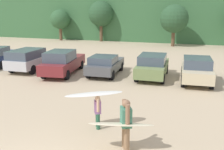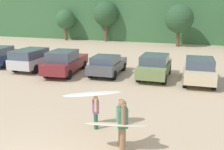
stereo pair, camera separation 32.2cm
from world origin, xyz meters
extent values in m
cube|color=#38663D|center=(0.00, 35.49, 3.60)|extent=(108.00, 12.00, 7.20)
cylinder|color=brown|center=(-14.34, 28.25, 0.91)|extent=(0.43, 0.43, 1.81)
sphere|color=#2D5633|center=(-14.34, 28.25, 2.97)|extent=(2.73, 2.73, 2.73)
cylinder|color=brown|center=(-8.43, 28.96, 1.15)|extent=(0.43, 0.43, 2.31)
sphere|color=#284C2D|center=(-8.43, 28.96, 3.76)|extent=(3.41, 3.41, 3.41)
cylinder|color=brown|center=(1.54, 26.92, 0.93)|extent=(0.42, 0.42, 1.85)
sphere|color=#284C2D|center=(1.54, 26.92, 3.26)|extent=(3.31, 3.31, 3.31)
cube|color=navy|center=(-10.49, 11.55, 0.63)|extent=(2.57, 4.53, 0.62)
cylinder|color=black|center=(-11.54, 12.77, 0.32)|extent=(0.34, 0.67, 0.64)
cylinder|color=black|center=(-10.00, 13.09, 0.32)|extent=(0.34, 0.67, 0.64)
cylinder|color=black|center=(-9.43, 10.33, 0.32)|extent=(0.34, 0.67, 0.64)
cube|color=silver|center=(-7.20, 11.30, 0.66)|extent=(2.00, 4.78, 0.66)
cube|color=#3F4C5B|center=(-7.16, 10.37, 1.28)|extent=(1.77, 2.70, 0.58)
cylinder|color=black|center=(-8.08, 12.82, 0.33)|extent=(0.25, 0.66, 0.65)
cylinder|color=black|center=(-6.44, 12.88, 0.33)|extent=(0.25, 0.66, 0.65)
cylinder|color=black|center=(-7.96, 9.71, 0.33)|extent=(0.25, 0.66, 0.65)
cylinder|color=black|center=(-6.32, 9.77, 0.33)|extent=(0.25, 0.66, 0.65)
cube|color=maroon|center=(-4.40, 10.69, 0.66)|extent=(2.36, 4.93, 0.69)
cube|color=#3F4C5B|center=(-4.32, 10.12, 1.33)|extent=(1.87, 2.35, 0.65)
cylinder|color=black|center=(-5.38, 12.13, 0.31)|extent=(0.30, 0.65, 0.63)
cylinder|color=black|center=(-3.85, 12.34, 0.31)|extent=(0.30, 0.65, 0.63)
cylinder|color=black|center=(-4.95, 9.03, 0.31)|extent=(0.30, 0.65, 0.63)
cylinder|color=black|center=(-3.42, 9.24, 0.31)|extent=(0.30, 0.65, 0.63)
cube|color=#4C4F54|center=(-1.55, 11.35, 0.60)|extent=(1.98, 4.02, 0.58)
cube|color=#3F4C5B|center=(-1.52, 10.81, 1.12)|extent=(1.72, 1.92, 0.45)
cylinder|color=black|center=(-2.41, 12.59, 0.31)|extent=(0.26, 0.63, 0.62)
cylinder|color=black|center=(-0.84, 12.69, 0.31)|extent=(0.26, 0.63, 0.62)
cylinder|color=black|center=(-2.26, 10.01, 0.31)|extent=(0.26, 0.63, 0.62)
cylinder|color=black|center=(-0.69, 10.10, 0.31)|extent=(0.26, 0.63, 0.62)
cube|color=#6B7F4C|center=(1.64, 11.47, 0.64)|extent=(1.90, 4.10, 0.67)
cube|color=#3F4C5B|center=(1.64, 11.32, 1.25)|extent=(1.69, 2.25, 0.55)
cylinder|color=black|center=(0.80, 12.78, 0.30)|extent=(0.24, 0.61, 0.61)
cylinder|color=black|center=(2.38, 12.83, 0.30)|extent=(0.24, 0.61, 0.61)
cylinder|color=black|center=(0.89, 10.11, 0.30)|extent=(0.24, 0.61, 0.61)
cylinder|color=black|center=(2.47, 10.17, 0.30)|extent=(0.24, 0.61, 0.61)
cube|color=beige|center=(4.35, 11.22, 0.65)|extent=(1.95, 4.01, 0.64)
cube|color=#3F4C5B|center=(4.36, 11.11, 1.25)|extent=(1.70, 2.12, 0.56)
cylinder|color=black|center=(3.50, 12.46, 0.32)|extent=(0.26, 0.66, 0.65)
cylinder|color=black|center=(5.05, 12.55, 0.32)|extent=(0.26, 0.66, 0.65)
cylinder|color=black|center=(3.66, 9.89, 0.32)|extent=(0.26, 0.66, 0.65)
cylinder|color=black|center=(5.20, 9.98, 0.32)|extent=(0.26, 0.66, 0.65)
cylinder|color=#8C6B4C|center=(2.38, 2.19, 0.40)|extent=(0.19, 0.19, 0.80)
cylinder|color=#8C6B4C|center=(2.25, 2.44, 0.40)|extent=(0.19, 0.19, 0.80)
cube|color=#3F7F66|center=(2.31, 2.32, 1.10)|extent=(0.46, 0.50, 0.61)
sphere|color=#8C664C|center=(2.31, 2.32, 1.54)|extent=(0.25, 0.25, 0.25)
cylinder|color=#8C664C|center=(2.41, 2.12, 1.26)|extent=(0.19, 0.20, 0.65)
cylinder|color=#8C664C|center=(2.21, 2.52, 1.26)|extent=(0.27, 0.35, 0.66)
cylinder|color=#26593F|center=(0.98, 3.37, 0.30)|extent=(0.14, 0.14, 0.61)
cylinder|color=#26593F|center=(0.88, 3.56, 0.30)|extent=(0.14, 0.14, 0.61)
cube|color=#9966A5|center=(0.93, 3.46, 0.84)|extent=(0.35, 0.38, 0.46)
sphere|color=#D8AD8C|center=(0.93, 3.46, 1.17)|extent=(0.19, 0.19, 0.19)
cylinder|color=#D8AD8C|center=(1.00, 3.31, 0.96)|extent=(0.15, 0.16, 0.49)
cylinder|color=#D8AD8C|center=(0.85, 3.61, 0.96)|extent=(0.15, 0.17, 0.50)
ellipsoid|color=beige|center=(2.19, 2.17, 0.90)|extent=(2.10, 1.04, 0.22)
ellipsoid|color=white|center=(0.80, 3.47, 1.32)|extent=(2.14, 1.69, 0.11)
camera|label=1|loc=(4.18, -4.80, 4.31)|focal=41.24mm
camera|label=2|loc=(4.49, -4.70, 4.31)|focal=41.24mm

